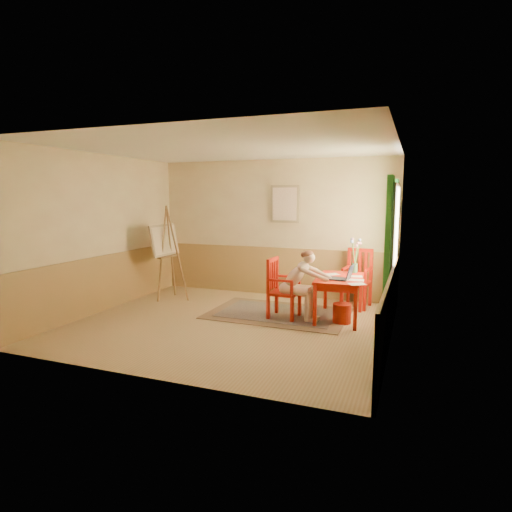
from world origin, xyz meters
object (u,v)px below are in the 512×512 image
at_px(table, 340,282).
at_px(figure, 300,282).
at_px(chair_left, 281,288).
at_px(easel, 166,244).
at_px(laptop, 341,277).
at_px(chair_back, 357,278).

relative_size(table, figure, 1.04).
xyz_separation_m(table, chair_left, (-0.93, -0.27, -0.12)).
distance_m(figure, easel, 2.98).
bearing_deg(easel, laptop, -7.48).
relative_size(chair_back, figure, 0.92).
height_order(table, chair_back, chair_back).
distance_m(chair_left, chair_back, 1.66).
bearing_deg(table, figure, -154.82).
bearing_deg(table, chair_back, 80.08).
relative_size(table, laptop, 2.73).
distance_m(chair_left, figure, 0.35).
distance_m(chair_left, laptop, 1.03).
bearing_deg(chair_left, easel, 168.49).
height_order(chair_left, chair_back, chair_back).
height_order(chair_back, figure, figure).
relative_size(chair_back, laptop, 2.40).
height_order(table, laptop, laptop).
xyz_separation_m(chair_left, figure, (0.32, -0.01, 0.14)).
xyz_separation_m(table, chair_back, (0.17, 0.97, -0.09)).
relative_size(table, chair_left, 1.20).
xyz_separation_m(table, easel, (-3.51, 0.25, 0.48)).
xyz_separation_m(chair_back, laptop, (-0.11, -1.19, 0.23)).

